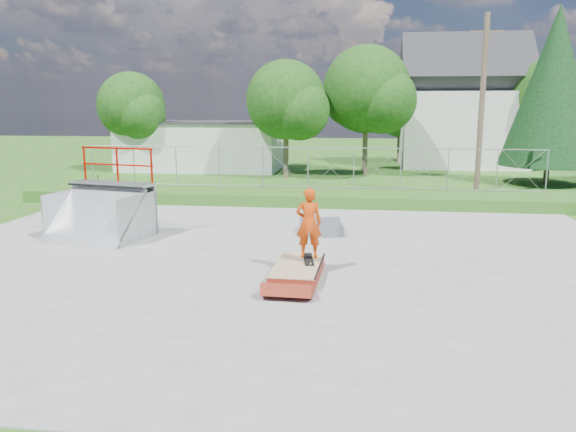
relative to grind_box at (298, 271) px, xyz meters
name	(u,v)px	position (x,y,z in m)	size (l,w,h in m)	color
ground	(269,264)	(-0.89, 1.15, -0.17)	(120.00, 120.00, 0.00)	#295E1A
concrete_pad	(269,263)	(-0.89, 1.15, -0.15)	(20.00, 16.00, 0.04)	gray
grass_berm	(305,197)	(-0.89, 10.65, 0.08)	(24.00, 3.00, 0.50)	#295E1A
grind_box	(298,271)	(0.00, 0.00, 0.00)	(1.15, 2.27, 0.33)	maroon
quarter_pipe	(96,195)	(-6.55, 3.15, 1.21)	(2.76, 2.34, 2.76)	#95979C
flat_bank_ramp	(322,228)	(0.23, 4.74, 0.04)	(1.32, 1.41, 0.41)	#95979C
skateboard	(308,260)	(0.23, 0.31, 0.21)	(0.22, 0.80, 0.02)	black
skater	(309,226)	(0.23, 0.31, 1.06)	(0.62, 0.41, 1.70)	#C0370A
concrete_stairs	(108,193)	(-9.39, 9.85, 0.23)	(1.50, 1.60, 0.80)	gray
chain_link_fence	(308,168)	(-0.89, 11.65, 1.23)	(20.00, 0.06, 1.80)	#929399
utility_building_flat	(204,146)	(-8.89, 23.15, 1.33)	(10.00, 6.00, 3.00)	silver
gable_house	(462,110)	(8.11, 27.15, 3.67)	(8.40, 6.08, 8.94)	silver
utility_pole	(482,107)	(6.61, 13.15, 3.83)	(0.24, 0.24, 8.00)	brown
tree_left_near	(290,103)	(-2.65, 18.99, 4.07)	(4.76, 4.48, 6.65)	brown
tree_center	(371,92)	(1.89, 20.96, 4.68)	(5.44, 5.12, 7.60)	brown
tree_left_far	(134,108)	(-12.66, 21.00, 3.77)	(4.42, 4.16, 6.18)	brown
tree_right_far	(555,98)	(13.37, 24.98, 4.38)	(5.10, 4.80, 7.12)	brown
tree_back_mid	(403,112)	(4.32, 29.01, 3.46)	(4.08, 3.84, 5.70)	brown
conifer_tree	(554,87)	(11.11, 18.15, 4.88)	(5.04, 5.04, 9.10)	brown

